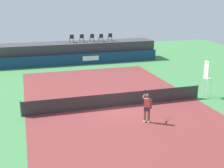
% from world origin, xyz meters
% --- Properties ---
extents(ground_plane, '(48.00, 48.00, 0.00)m').
position_xyz_m(ground_plane, '(0.00, 3.00, 0.00)').
color(ground_plane, '#3D7A42').
extents(court_inner, '(12.00, 22.00, 0.00)m').
position_xyz_m(court_inner, '(0.00, 0.00, 0.00)').
color(court_inner, maroon).
rests_on(court_inner, ground).
extents(sponsor_wall, '(18.00, 0.22, 1.20)m').
position_xyz_m(sponsor_wall, '(0.01, 13.50, 0.60)').
color(sponsor_wall, navy).
rests_on(sponsor_wall, ground).
extents(spectator_platform, '(18.00, 2.80, 2.20)m').
position_xyz_m(spectator_platform, '(0.00, 15.30, 1.10)').
color(spectator_platform, '#38383D').
rests_on(spectator_platform, ground).
extents(spectator_chair_far_left, '(0.46, 0.46, 0.89)m').
position_xyz_m(spectator_chair_far_left, '(-0.47, 15.30, 2.69)').
color(spectator_chair_far_left, '#1E232D').
rests_on(spectator_chair_far_left, spectator_platform).
extents(spectator_chair_left, '(0.46, 0.46, 0.89)m').
position_xyz_m(spectator_chair_left, '(0.68, 15.31, 2.69)').
color(spectator_chair_left, '#1E232D').
rests_on(spectator_chair_left, spectator_platform).
extents(spectator_chair_center, '(0.45, 0.45, 0.89)m').
position_xyz_m(spectator_chair_center, '(1.85, 15.23, 2.69)').
color(spectator_chair_center, '#1E232D').
rests_on(spectator_chair_center, spectator_platform).
extents(spectator_chair_right, '(0.45, 0.45, 0.89)m').
position_xyz_m(spectator_chair_right, '(2.86, 15.02, 2.69)').
color(spectator_chair_right, '#1E232D').
rests_on(spectator_chair_right, spectator_platform).
extents(spectator_chair_far_right, '(0.46, 0.46, 0.89)m').
position_xyz_m(spectator_chair_far_right, '(4.00, 15.23, 2.69)').
color(spectator_chair_far_right, '#1E232D').
rests_on(spectator_chair_far_right, spectator_platform).
extents(umpire_chair, '(0.51, 0.51, 2.76)m').
position_xyz_m(umpire_chair, '(6.87, -0.02, 1.59)').
color(umpire_chair, white).
rests_on(umpire_chair, ground).
extents(tennis_net, '(12.40, 0.02, 0.95)m').
position_xyz_m(tennis_net, '(0.00, 0.00, 0.47)').
color(tennis_net, '#2D2D2D').
rests_on(tennis_net, ground).
extents(net_post_near, '(0.10, 0.10, 1.00)m').
position_xyz_m(net_post_near, '(-6.20, 0.00, 0.50)').
color(net_post_near, '#4C4C51').
rests_on(net_post_near, ground).
extents(net_post_far, '(0.10, 0.10, 1.00)m').
position_xyz_m(net_post_far, '(6.20, 0.00, 0.50)').
color(net_post_far, '#4C4C51').
rests_on(net_post_far, ground).
extents(tennis_player, '(0.68, 1.26, 1.77)m').
position_xyz_m(tennis_player, '(0.92, -3.00, 0.96)').
color(tennis_player, white).
rests_on(tennis_player, court_inner).
extents(tennis_ball, '(0.07, 0.07, 0.07)m').
position_xyz_m(tennis_ball, '(5.24, -2.68, 0.04)').
color(tennis_ball, '#D8EA33').
rests_on(tennis_ball, court_inner).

